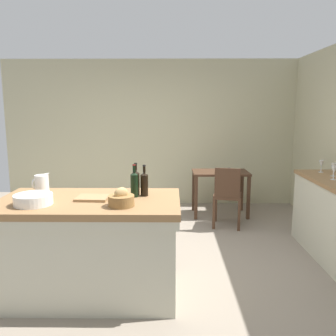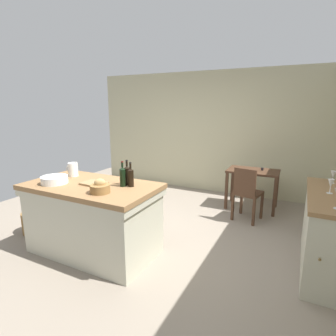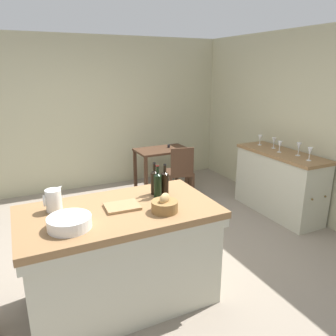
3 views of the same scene
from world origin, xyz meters
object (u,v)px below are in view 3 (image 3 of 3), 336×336
(wooden_chair, at_px, (180,172))
(wine_glass_middle, at_px, (280,145))
(bread_basket, at_px, (165,205))
(cutting_board, at_px, (122,206))
(wash_bowl, at_px, (69,222))
(writing_desk, at_px, (162,156))
(wine_glass_far_right, at_px, (260,138))
(side_cabinet, at_px, (279,183))
(wine_bottle_amber, at_px, (154,182))
(wine_glass_far_left, at_px, (310,152))
(wine_bottle_green, at_px, (158,184))
(pitcher, at_px, (54,200))
(wine_bottle_dark, at_px, (165,182))
(island_table, at_px, (121,253))
(wine_glass_right, at_px, (274,141))
(wine_glass_left, at_px, (299,147))

(wooden_chair, distance_m, wine_glass_middle, 1.55)
(bread_basket, xyz_separation_m, cutting_board, (-0.30, 0.23, -0.04))
(wash_bowl, bearing_deg, writing_desk, 53.40)
(wooden_chair, xyz_separation_m, bread_basket, (-1.25, -2.10, 0.48))
(wine_glass_middle, relative_size, wine_glass_far_right, 1.03)
(side_cabinet, bearing_deg, wine_bottle_amber, -163.28)
(side_cabinet, height_order, bread_basket, bread_basket)
(wash_bowl, relative_size, wine_glass_far_left, 1.89)
(bread_basket, height_order, wine_bottle_green, wine_bottle_green)
(pitcher, distance_m, wine_bottle_green, 0.91)
(wine_glass_far_right, bearing_deg, wine_bottle_green, -151.16)
(wine_glass_far_right, bearing_deg, side_cabinet, -91.87)
(pitcher, relative_size, wine_glass_middle, 1.44)
(wine_bottle_dark, distance_m, wine_glass_far_right, 2.51)
(island_table, bearing_deg, wine_bottle_dark, 15.81)
(wash_bowl, bearing_deg, pitcher, 99.44)
(side_cabinet, xyz_separation_m, wine_glass_far_left, (-0.02, -0.49, 0.58))
(wash_bowl, relative_size, wine_glass_right, 2.05)
(wine_bottle_amber, bearing_deg, wine_glass_far_right, 27.22)
(wooden_chair, height_order, wine_glass_middle, wine_glass_middle)
(cutting_board, distance_m, wine_glass_middle, 2.74)
(bread_basket, bearing_deg, wine_bottle_green, 76.32)
(wine_glass_far_right, bearing_deg, pitcher, -159.94)
(wooden_chair, height_order, wine_glass_far_right, wine_glass_far_right)
(island_table, relative_size, wine_glass_right, 10.44)
(wine_glass_left, bearing_deg, wine_glass_right, 89.66)
(wash_bowl, height_order, wine_glass_left, wine_glass_left)
(island_table, xyz_separation_m, wine_glass_far_right, (2.69, 1.36, 0.54))
(side_cabinet, distance_m, pitcher, 3.29)
(side_cabinet, relative_size, writing_desk, 1.56)
(wine_bottle_amber, height_order, wine_glass_far_left, wine_bottle_amber)
(cutting_board, height_order, wine_glass_far_right, wine_glass_far_right)
(wine_glass_right, bearing_deg, wine_glass_far_right, 98.68)
(wine_glass_right, bearing_deg, wine_bottle_green, -156.76)
(wash_bowl, distance_m, wine_bottle_amber, 0.93)
(bread_basket, bearing_deg, wooden_chair, 59.29)
(wooden_chair, xyz_separation_m, wine_glass_right, (1.15, -0.78, 0.54))
(side_cabinet, bearing_deg, wine_glass_middle, 163.43)
(wine_glass_right, bearing_deg, wine_glass_middle, -114.20)
(island_table, relative_size, cutting_board, 5.79)
(wooden_chair, distance_m, wine_glass_far_left, 1.93)
(cutting_board, bearing_deg, wine_glass_left, 12.94)
(island_table, distance_m, wine_glass_right, 3.00)
(wine_glass_left, xyz_separation_m, wine_glass_right, (0.00, 0.47, -0.01))
(writing_desk, bearing_deg, wine_bottle_amber, -116.30)
(cutting_board, distance_m, wine_glass_far_right, 2.98)
(writing_desk, height_order, wine_glass_middle, wine_glass_middle)
(writing_desk, height_order, wine_glass_far_left, wine_glass_far_left)
(wine_glass_middle, xyz_separation_m, wine_glass_right, (0.10, 0.22, 0.00))
(island_table, xyz_separation_m, wash_bowl, (-0.43, -0.18, 0.47))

